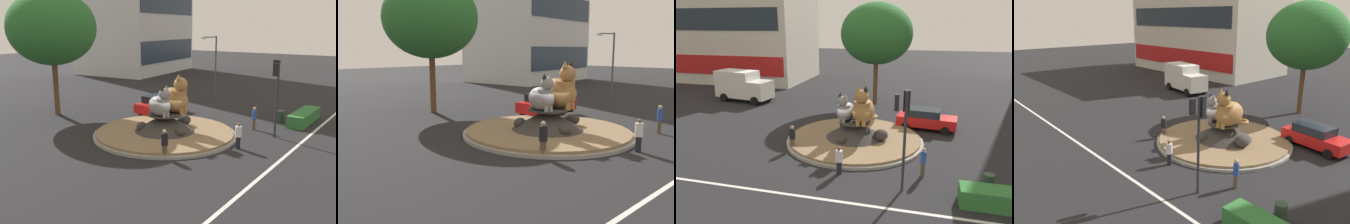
% 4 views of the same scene
% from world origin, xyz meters
% --- Properties ---
extents(ground_plane, '(160.00, 160.00, 0.00)m').
position_xyz_m(ground_plane, '(0.00, 0.00, 0.00)').
color(ground_plane, black).
extents(roundabout_island, '(9.67, 9.67, 1.52)m').
position_xyz_m(roundabout_island, '(0.02, -0.00, 0.48)').
color(roundabout_island, gray).
rests_on(roundabout_island, ground).
extents(cat_statue_grey, '(1.70, 2.16, 2.06)m').
position_xyz_m(cat_statue_grey, '(-0.65, -0.12, 2.27)').
color(cat_statue_grey, gray).
rests_on(cat_statue_grey, roundabout_island).
extents(cat_statue_tabby, '(1.64, 2.65, 2.71)m').
position_xyz_m(cat_statue_tabby, '(0.65, -0.33, 2.51)').
color(cat_statue_tabby, '#9E703D').
rests_on(cat_statue_tabby, roundabout_island).
extents(broadleaf_tree_behind_island, '(7.06, 7.06, 10.14)m').
position_xyz_m(broadleaf_tree_behind_island, '(-0.37, 10.95, 7.13)').
color(broadleaf_tree_behind_island, brown).
rests_on(broadleaf_tree_behind_island, ground).
extents(streetlight_arm, '(1.98, 0.70, 6.30)m').
position_xyz_m(streetlight_arm, '(13.99, 4.02, 3.70)').
color(streetlight_arm, '#4C4C51').
rests_on(streetlight_arm, ground).
extents(pedestrian_white_shirt, '(0.39, 0.39, 1.62)m').
position_xyz_m(pedestrian_white_shirt, '(0.32, -5.27, 0.84)').
color(pedestrian_white_shirt, black).
rests_on(pedestrian_white_shirt, ground).
extents(pedestrian_blue_shirt, '(0.30, 0.30, 1.68)m').
position_xyz_m(pedestrian_blue_shirt, '(4.85, -4.37, 0.90)').
color(pedestrian_blue_shirt, brown).
rests_on(pedestrian_blue_shirt, ground).
extents(pedestrian_black_shirt, '(0.40, 0.40, 1.68)m').
position_xyz_m(pedestrian_black_shirt, '(-3.62, -2.65, 0.88)').
color(pedestrian_black_shirt, brown).
rests_on(pedestrian_black_shirt, ground).
extents(hatchback_near_shophouse, '(4.72, 2.45, 1.64)m').
position_xyz_m(hatchback_near_shophouse, '(4.87, 4.05, 0.85)').
color(hatchback_near_shophouse, red).
rests_on(hatchback_near_shophouse, ground).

